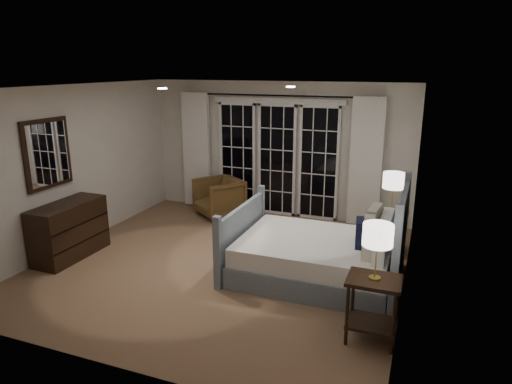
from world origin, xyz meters
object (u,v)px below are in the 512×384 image
(bed, at_px, (320,255))
(lamp_right, at_px, (394,181))
(dresser, at_px, (69,230))
(nightstand_left, at_px, (373,300))
(armchair, at_px, (219,197))
(lamp_left, at_px, (378,236))
(nightstand_right, at_px, (390,227))

(bed, xyz_separation_m, lamp_right, (0.79, 1.20, 0.81))
(bed, distance_m, dresser, 3.70)
(nightstand_left, xyz_separation_m, armchair, (-3.24, 3.16, -0.11))
(nightstand_left, height_order, lamp_left, lamp_left)
(nightstand_right, bearing_deg, bed, -123.40)
(lamp_left, distance_m, lamp_right, 2.44)
(bed, xyz_separation_m, nightstand_right, (0.79, 1.20, 0.10))
(lamp_right, bearing_deg, dresser, -157.58)
(armchair, bearing_deg, lamp_left, -8.00)
(lamp_left, bearing_deg, lamp_right, 91.13)
(lamp_right, xyz_separation_m, dresser, (-4.44, -1.83, -0.72))
(nightstand_left, height_order, armchair, armchair)
(nightstand_right, height_order, armchair, armchair)
(armchair, bearing_deg, lamp_right, 23.56)
(dresser, bearing_deg, nightstand_left, -7.70)
(lamp_left, bearing_deg, armchair, 135.75)
(nightstand_left, bearing_deg, dresser, 172.30)
(lamp_right, height_order, dresser, lamp_right)
(nightstand_left, height_order, dresser, dresser)
(nightstand_left, bearing_deg, bed, 124.02)
(nightstand_left, relative_size, dresser, 0.60)
(nightstand_left, height_order, nightstand_right, nightstand_left)
(nightstand_left, distance_m, lamp_right, 2.53)
(lamp_right, bearing_deg, lamp_left, -88.87)
(lamp_right, bearing_deg, nightstand_left, -88.87)
(nightstand_left, xyz_separation_m, nightstand_right, (-0.05, 2.44, -0.04))
(bed, bearing_deg, nightstand_left, -55.98)
(nightstand_right, bearing_deg, lamp_right, 14.04)
(nightstand_right, bearing_deg, nightstand_left, -88.87)
(bed, distance_m, lamp_right, 1.65)
(bed, distance_m, nightstand_left, 1.50)
(lamp_left, bearing_deg, nightstand_left, 180.00)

